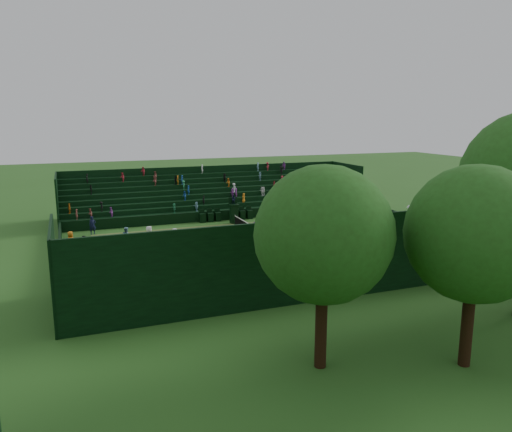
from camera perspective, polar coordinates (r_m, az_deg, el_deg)
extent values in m
plane|color=#2A5C1D|center=(43.36, 0.00, -2.59)|extent=(160.00, 160.00, 0.00)
cube|color=#2E6622|center=(43.36, 0.00, -2.58)|extent=(12.97, 26.77, 0.01)
cube|color=black|center=(50.98, 16.92, -0.38)|extent=(17.17, 0.20, 1.00)
cube|color=black|center=(40.55, -21.51, -3.68)|extent=(17.17, 0.20, 1.00)
cube|color=black|center=(35.71, 4.89, -4.90)|extent=(0.20, 31.77, 1.00)
cube|color=black|center=(51.07, -3.40, 0.13)|extent=(0.20, 31.77, 1.00)
cube|color=black|center=(35.28, 5.24, -5.11)|extent=(0.80, 32.00, 1.00)
cube|color=black|center=(34.53, 5.83, -5.11)|extent=(0.80, 32.00, 1.45)
cube|color=black|center=(33.78, 6.45, -5.10)|extent=(0.80, 32.00, 1.90)
cube|color=black|center=(33.04, 7.10, -5.09)|extent=(0.80, 32.00, 2.35)
cube|color=black|center=(32.31, 7.78, -5.08)|extent=(0.80, 32.00, 2.80)
cube|color=black|center=(31.57, 8.48, -5.07)|extent=(0.80, 32.00, 3.25)
cube|color=black|center=(30.85, 9.22, -5.05)|extent=(0.80, 32.00, 3.70)
cube|color=black|center=(30.12, 10.00, -5.04)|extent=(0.80, 32.00, 4.15)
cube|color=black|center=(29.61, 10.52, -4.59)|extent=(0.20, 32.00, 4.90)
cube|color=black|center=(51.54, -3.57, 0.23)|extent=(0.80, 32.00, 1.00)
cube|color=black|center=(52.25, -3.84, 0.63)|extent=(0.80, 32.00, 1.45)
cube|color=black|center=(52.96, -4.10, 1.02)|extent=(0.80, 32.00, 1.90)
cube|color=black|center=(53.67, -4.35, 1.40)|extent=(0.80, 32.00, 2.35)
cube|color=black|center=(54.39, -4.59, 1.77)|extent=(0.80, 32.00, 2.80)
cube|color=black|center=(55.11, -4.83, 2.13)|extent=(0.80, 32.00, 3.25)
cube|color=black|center=(55.83, -5.07, 2.49)|extent=(0.80, 32.00, 3.70)
cube|color=black|center=(56.56, -5.29, 2.83)|extent=(0.80, 32.00, 4.15)
cube|color=black|center=(56.98, -5.44, 3.27)|extent=(0.20, 32.00, 4.90)
cylinder|color=black|center=(48.55, -2.44, -0.43)|extent=(0.10, 0.10, 1.06)
cylinder|color=black|center=(38.05, 3.12, -3.80)|extent=(0.10, 0.10, 1.06)
cube|color=black|center=(43.25, 0.00, -2.00)|extent=(11.57, 0.02, 0.86)
cube|color=white|center=(43.14, 0.00, -1.39)|extent=(11.57, 0.04, 0.07)
cylinder|color=black|center=(21.75, 7.43, -13.03)|extent=(0.50, 0.50, 3.13)
sphere|color=#204D16|center=(20.37, 7.74, -2.11)|extent=(5.72, 5.72, 5.72)
cylinder|color=black|center=(23.47, 22.94, -12.00)|extent=(0.50, 0.50, 3.12)
sphere|color=#204D16|center=(22.19, 23.79, -1.87)|extent=(5.71, 5.71, 5.71)
cube|color=black|center=(49.33, -2.53, 0.20)|extent=(0.70, 0.70, 1.80)
cube|color=black|center=(49.15, -2.54, 1.29)|extent=(0.90, 0.90, 0.10)
cube|color=black|center=(49.42, -2.68, 1.76)|extent=(0.08, 0.90, 0.70)
imported|color=black|center=(49.06, -2.55, 1.89)|extent=(0.44, 0.52, 0.93)
cube|color=black|center=(50.04, -6.13, -0.22)|extent=(0.56, 0.56, 0.89)
cube|color=black|center=(50.20, -6.23, 0.46)|extent=(0.07, 0.56, 0.56)
cube|color=black|center=(50.25, -5.25, -0.16)|extent=(0.56, 0.56, 0.89)
cube|color=black|center=(50.40, -5.35, 0.53)|extent=(0.07, 0.56, 0.56)
cube|color=black|center=(50.46, -4.38, -0.09)|extent=(0.56, 0.56, 0.89)
cube|color=black|center=(50.62, -4.48, 0.59)|extent=(0.07, 0.56, 0.56)
cube|color=black|center=(50.99, -2.44, 0.06)|extent=(0.56, 0.56, 0.89)
cube|color=black|center=(51.14, -2.54, 0.73)|extent=(0.07, 0.56, 0.56)
cube|color=black|center=(51.25, -1.59, 0.12)|extent=(0.56, 0.56, 0.89)
cube|color=black|center=(51.40, -1.70, 0.79)|extent=(0.07, 0.56, 0.56)
cube|color=black|center=(51.51, -0.75, 0.18)|extent=(0.56, 0.56, 0.89)
cube|color=black|center=(51.66, -0.86, 0.84)|extent=(0.07, 0.56, 0.56)
imported|color=white|center=(41.08, -12.10, -2.36)|extent=(1.00, 0.78, 1.80)
imported|color=white|center=(38.86, -3.27, -2.80)|extent=(0.84, 0.71, 1.95)
imported|color=white|center=(48.92, 12.45, -0.07)|extent=(1.17, 1.07, 1.95)
imported|color=white|center=(44.63, 6.28, -1.15)|extent=(1.22, 1.19, 1.68)
imported|color=black|center=(54.47, 9.61, 1.14)|extent=(0.54, 0.73, 1.82)
imported|color=black|center=(47.06, -18.18, -1.01)|extent=(0.49, 0.66, 1.66)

